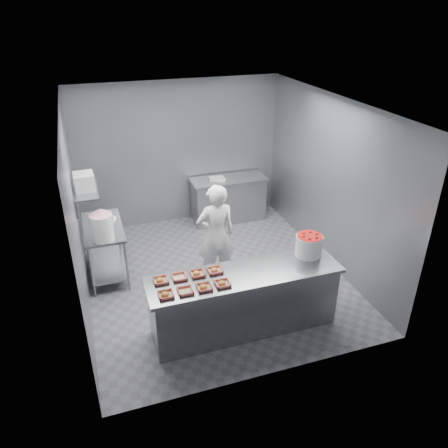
{
  "coord_description": "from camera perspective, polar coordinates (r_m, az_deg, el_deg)",
  "views": [
    {
      "loc": [
        -1.77,
        -5.77,
        4.09
      ],
      "look_at": [
        0.1,
        -0.2,
        1.04
      ],
      "focal_mm": 35.0,
      "sensor_mm": 36.0,
      "label": 1
    }
  ],
  "objects": [
    {
      "name": "worker",
      "position": [
        6.72,
        -1.07,
        -1.51
      ],
      "size": [
        0.62,
        0.41,
        1.68
      ],
      "primitive_type": "imported",
      "rotation": [
        0.0,
        0.0,
        3.16
      ],
      "color": "silver",
      "rests_on": "ground"
    },
    {
      "name": "tray_4",
      "position": [
        5.61,
        -8.3,
        -7.29
      ],
      "size": [
        0.19,
        0.18,
        0.06
      ],
      "color": "tan",
      "rests_on": "service_counter"
    },
    {
      "name": "appliance",
      "position": [
        6.78,
        -17.81,
        5.31
      ],
      "size": [
        0.3,
        0.34,
        0.25
      ],
      "primitive_type": "cube",
      "rotation": [
        0.0,
        0.0,
        0.03
      ],
      "color": "gray",
      "rests_on": "wall_shelf"
    },
    {
      "name": "service_counter",
      "position": [
        5.99,
        2.64,
        -9.99
      ],
      "size": [
        2.6,
        0.7,
        0.9
      ],
      "color": "slate",
      "rests_on": "ground"
    },
    {
      "name": "tray_7",
      "position": [
        5.74,
        -1.21,
        -6.06
      ],
      "size": [
        0.19,
        0.18,
        0.06
      ],
      "color": "tan",
      "rests_on": "service_counter"
    },
    {
      "name": "paper_stack",
      "position": [
        8.65,
        -0.93,
        5.93
      ],
      "size": [
        0.33,
        0.26,
        0.05
      ],
      "primitive_type": "cube",
      "rotation": [
        0.0,
        0.0,
        -0.16
      ],
      "color": "silver",
      "rests_on": "back_counter"
    },
    {
      "name": "rag",
      "position": [
        7.52,
        -15.36,
        1.34
      ],
      "size": [
        0.17,
        0.16,
        0.02
      ],
      "primitive_type": "cube",
      "rotation": [
        0.0,
        0.0,
        0.37
      ],
      "color": "#CCB28C",
      "rests_on": "prep_table"
    },
    {
      "name": "tray_5",
      "position": [
        5.65,
        -5.86,
        -6.91
      ],
      "size": [
        0.19,
        0.18,
        0.04
      ],
      "color": "tan",
      "rests_on": "service_counter"
    },
    {
      "name": "wall_left",
      "position": [
        6.37,
        -18.81,
        0.87
      ],
      "size": [
        0.04,
        4.5,
        2.8
      ],
      "primitive_type": "cube",
      "color": "slate",
      "rests_on": "ground"
    },
    {
      "name": "wall_back",
      "position": [
        8.64,
        -5.89,
        9.13
      ],
      "size": [
        4.0,
        0.04,
        2.8
      ],
      "primitive_type": "cube",
      "color": "slate",
      "rests_on": "ground"
    },
    {
      "name": "back_counter",
      "position": [
        8.9,
        0.58,
        3.29
      ],
      "size": [
        1.5,
        0.6,
        0.9
      ],
      "color": "slate",
      "rests_on": "ground"
    },
    {
      "name": "strawberry_tub",
      "position": [
        6.14,
        11.03,
        -2.66
      ],
      "size": [
        0.37,
        0.37,
        0.31
      ],
      "color": "white",
      "rests_on": "service_counter"
    },
    {
      "name": "floor",
      "position": [
        7.29,
        -1.25,
        -6.72
      ],
      "size": [
        4.5,
        4.5,
        0.0
      ],
      "primitive_type": "plane",
      "color": "#4C4C51",
      "rests_on": "ground"
    },
    {
      "name": "tray_0",
      "position": [
        5.36,
        -7.64,
        -9.12
      ],
      "size": [
        0.19,
        0.18,
        0.06
      ],
      "color": "tan",
      "rests_on": "service_counter"
    },
    {
      "name": "prep_table",
      "position": [
        7.27,
        -15.28,
        -2.42
      ],
      "size": [
        0.6,
        1.2,
        0.9
      ],
      "color": "slate",
      "rests_on": "ground"
    },
    {
      "name": "tray_6",
      "position": [
        5.69,
        -3.53,
        -6.48
      ],
      "size": [
        0.19,
        0.18,
        0.06
      ],
      "color": "tan",
      "rests_on": "service_counter"
    },
    {
      "name": "wall_shelf",
      "position": [
        6.86,
        -17.66,
        4.33
      ],
      "size": [
        0.35,
        0.9,
        0.03
      ],
      "primitive_type": "cube",
      "color": "slate",
      "rests_on": "wall_left"
    },
    {
      "name": "bucket_lid",
      "position": [
        7.3,
        -14.99,
        0.61
      ],
      "size": [
        0.33,
        0.33,
        0.02
      ],
      "primitive_type": "cylinder",
      "rotation": [
        0.0,
        0.0,
        0.2
      ],
      "color": "white",
      "rests_on": "prep_table"
    },
    {
      "name": "tray_2",
      "position": [
        5.44,
        -2.64,
        -8.23
      ],
      "size": [
        0.19,
        0.18,
        0.06
      ],
      "color": "tan",
      "rests_on": "service_counter"
    },
    {
      "name": "ceiling",
      "position": [
        6.17,
        -1.52,
        15.34
      ],
      "size": [
        4.5,
        4.5,
        0.0
      ],
      "primitive_type": "plane",
      "rotation": [
        3.14,
        0.0,
        0.0
      ],
      "color": "white",
      "rests_on": "wall_back"
    },
    {
      "name": "tray_3",
      "position": [
        5.5,
        -0.21,
        -7.77
      ],
      "size": [
        0.19,
        0.18,
        0.06
      ],
      "color": "tan",
      "rests_on": "service_counter"
    },
    {
      "name": "tray_1",
      "position": [
        5.39,
        -5.08,
        -8.7
      ],
      "size": [
        0.19,
        0.18,
        0.04
      ],
      "color": "tan",
      "rests_on": "service_counter"
    },
    {
      "name": "wall_right",
      "position": [
        7.4,
        13.64,
        5.3
      ],
      "size": [
        0.04,
        4.5,
        2.8
      ],
      "primitive_type": "cube",
      "color": "slate",
      "rests_on": "ground"
    },
    {
      "name": "glaze_bucket",
      "position": [
        6.64,
        -15.65,
        -0.32
      ],
      "size": [
        0.34,
        0.32,
        0.5
      ],
      "color": "white",
      "rests_on": "prep_table"
    }
  ]
}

